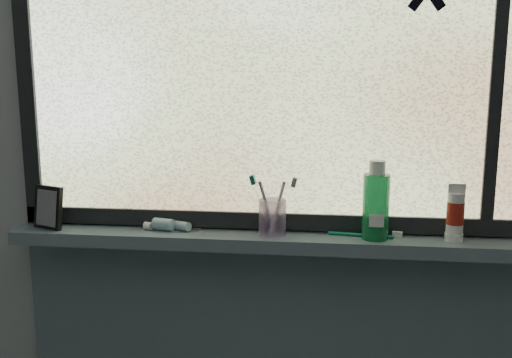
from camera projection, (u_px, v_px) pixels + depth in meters
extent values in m
cube|color=#9EA3A8|center=(281.00, 154.00, 1.72)|extent=(3.00, 0.01, 2.50)
cube|color=slate|center=(278.00, 241.00, 1.69)|extent=(1.62, 0.14, 0.04)
cube|color=silver|center=(281.00, 59.00, 1.64)|extent=(1.50, 0.01, 1.00)
cube|color=black|center=(279.00, 221.00, 1.73)|extent=(1.60, 0.03, 0.05)
cube|color=black|center=(26.00, 60.00, 1.73)|extent=(0.05, 0.03, 1.10)
cube|color=black|center=(498.00, 58.00, 1.57)|extent=(0.03, 0.03, 1.00)
cube|color=black|center=(48.00, 207.00, 1.74)|extent=(0.12, 0.09, 0.13)
cylinder|color=#B395C6|center=(272.00, 217.00, 1.67)|extent=(0.09, 0.09, 0.11)
cylinder|color=#1D974F|center=(376.00, 200.00, 1.62)|extent=(0.10, 0.10, 0.19)
cylinder|color=silver|center=(455.00, 211.00, 1.61)|extent=(0.06, 0.06, 0.12)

